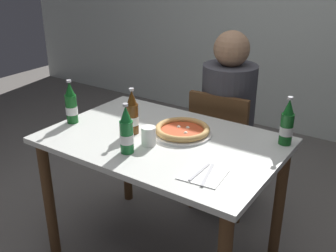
{
  "coord_description": "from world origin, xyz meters",
  "views": [
    {
      "loc": [
        1.06,
        -1.52,
        1.61
      ],
      "look_at": [
        0.0,
        0.05,
        0.8
      ],
      "focal_mm": 42.42,
      "sensor_mm": 36.0,
      "label": 1
    }
  ],
  "objects_px": {
    "pizza_margherita_near": "(182,130)",
    "beer_bottle_right": "(287,125)",
    "beer_bottle_center": "(71,105)",
    "beer_bottle_extra": "(132,115)",
    "chair_behind_table": "(223,145)",
    "beer_bottle_left": "(126,132)",
    "diner_seated": "(227,127)",
    "napkin_with_cutlery": "(204,174)",
    "paper_cup": "(149,136)",
    "dining_table_main": "(163,158)"
  },
  "relations": [
    {
      "from": "pizza_margherita_near",
      "to": "beer_bottle_right",
      "type": "relative_size",
      "value": 1.27
    },
    {
      "from": "beer_bottle_center",
      "to": "beer_bottle_extra",
      "type": "bearing_deg",
      "value": 11.56
    },
    {
      "from": "chair_behind_table",
      "to": "pizza_margherita_near",
      "type": "relative_size",
      "value": 2.71
    },
    {
      "from": "chair_behind_table",
      "to": "beer_bottle_left",
      "type": "height_order",
      "value": "beer_bottle_left"
    },
    {
      "from": "diner_seated",
      "to": "beer_bottle_extra",
      "type": "height_order",
      "value": "diner_seated"
    },
    {
      "from": "beer_bottle_center",
      "to": "napkin_with_cutlery",
      "type": "distance_m",
      "value": 0.91
    },
    {
      "from": "beer_bottle_left",
      "to": "beer_bottle_right",
      "type": "bearing_deg",
      "value": 40.9
    },
    {
      "from": "beer_bottle_center",
      "to": "paper_cup",
      "type": "distance_m",
      "value": 0.53
    },
    {
      "from": "beer_bottle_center",
      "to": "beer_bottle_right",
      "type": "bearing_deg",
      "value": 20.13
    },
    {
      "from": "pizza_margherita_near",
      "to": "beer_bottle_extra",
      "type": "distance_m",
      "value": 0.27
    },
    {
      "from": "dining_table_main",
      "to": "chair_behind_table",
      "type": "xyz_separation_m",
      "value": [
        0.05,
        0.61,
        -0.15
      ]
    },
    {
      "from": "diner_seated",
      "to": "pizza_margherita_near",
      "type": "bearing_deg",
      "value": -89.27
    },
    {
      "from": "dining_table_main",
      "to": "beer_bottle_left",
      "type": "xyz_separation_m",
      "value": [
        -0.05,
        -0.22,
        0.22
      ]
    },
    {
      "from": "dining_table_main",
      "to": "pizza_margherita_near",
      "type": "distance_m",
      "value": 0.18
    },
    {
      "from": "dining_table_main",
      "to": "beer_bottle_extra",
      "type": "height_order",
      "value": "beer_bottle_extra"
    },
    {
      "from": "chair_behind_table",
      "to": "beer_bottle_extra",
      "type": "xyz_separation_m",
      "value": [
        -0.22,
        -0.64,
        0.37
      ]
    },
    {
      "from": "pizza_margherita_near",
      "to": "beer_bottle_center",
      "type": "height_order",
      "value": "beer_bottle_center"
    },
    {
      "from": "chair_behind_table",
      "to": "diner_seated",
      "type": "relative_size",
      "value": 0.7
    },
    {
      "from": "chair_behind_table",
      "to": "napkin_with_cutlery",
      "type": "height_order",
      "value": "chair_behind_table"
    },
    {
      "from": "pizza_margherita_near",
      "to": "beer_bottle_right",
      "type": "distance_m",
      "value": 0.53
    },
    {
      "from": "pizza_margherita_near",
      "to": "beer_bottle_left",
      "type": "height_order",
      "value": "beer_bottle_left"
    },
    {
      "from": "paper_cup",
      "to": "beer_bottle_right",
      "type": "bearing_deg",
      "value": 35.07
    },
    {
      "from": "pizza_margherita_near",
      "to": "beer_bottle_center",
      "type": "bearing_deg",
      "value": -160.68
    },
    {
      "from": "dining_table_main",
      "to": "beer_bottle_center",
      "type": "bearing_deg",
      "value": -168.56
    },
    {
      "from": "beer_bottle_center",
      "to": "paper_cup",
      "type": "bearing_deg",
      "value": 0.78
    },
    {
      "from": "diner_seated",
      "to": "beer_bottle_extra",
      "type": "distance_m",
      "value": 0.78
    },
    {
      "from": "beer_bottle_extra",
      "to": "napkin_with_cutlery",
      "type": "relative_size",
      "value": 1.25
    },
    {
      "from": "diner_seated",
      "to": "beer_bottle_center",
      "type": "bearing_deg",
      "value": -127.47
    },
    {
      "from": "diner_seated",
      "to": "beer_bottle_center",
      "type": "relative_size",
      "value": 4.89
    },
    {
      "from": "chair_behind_table",
      "to": "paper_cup",
      "type": "xyz_separation_m",
      "value": [
        -0.07,
        -0.71,
        0.32
      ]
    },
    {
      "from": "pizza_margherita_near",
      "to": "beer_bottle_extra",
      "type": "height_order",
      "value": "beer_bottle_extra"
    },
    {
      "from": "chair_behind_table",
      "to": "beer_bottle_right",
      "type": "height_order",
      "value": "beer_bottle_right"
    },
    {
      "from": "beer_bottle_extra",
      "to": "napkin_with_cutlery",
      "type": "height_order",
      "value": "beer_bottle_extra"
    },
    {
      "from": "beer_bottle_center",
      "to": "napkin_with_cutlery",
      "type": "xyz_separation_m",
      "value": [
        0.9,
        -0.1,
        -0.1
      ]
    },
    {
      "from": "paper_cup",
      "to": "diner_seated",
      "type": "bearing_deg",
      "value": 85.34
    },
    {
      "from": "dining_table_main",
      "to": "beer_bottle_left",
      "type": "distance_m",
      "value": 0.32
    },
    {
      "from": "beer_bottle_right",
      "to": "napkin_with_cutlery",
      "type": "bearing_deg",
      "value": -110.62
    },
    {
      "from": "dining_table_main",
      "to": "napkin_with_cutlery",
      "type": "relative_size",
      "value": 6.07
    },
    {
      "from": "diner_seated",
      "to": "pizza_margherita_near",
      "type": "height_order",
      "value": "diner_seated"
    },
    {
      "from": "beer_bottle_extra",
      "to": "diner_seated",
      "type": "bearing_deg",
      "value": 72.58
    },
    {
      "from": "dining_table_main",
      "to": "beer_bottle_extra",
      "type": "bearing_deg",
      "value": -168.83
    },
    {
      "from": "pizza_margherita_near",
      "to": "napkin_with_cutlery",
      "type": "bearing_deg",
      "value": -45.51
    },
    {
      "from": "beer_bottle_center",
      "to": "dining_table_main",
      "type": "bearing_deg",
      "value": 11.44
    },
    {
      "from": "dining_table_main",
      "to": "beer_bottle_left",
      "type": "relative_size",
      "value": 4.86
    },
    {
      "from": "napkin_with_cutlery",
      "to": "paper_cup",
      "type": "bearing_deg",
      "value": 164.35
    },
    {
      "from": "dining_table_main",
      "to": "napkin_with_cutlery",
      "type": "height_order",
      "value": "napkin_with_cutlery"
    },
    {
      "from": "beer_bottle_left",
      "to": "beer_bottle_extra",
      "type": "xyz_separation_m",
      "value": [
        -0.12,
        0.19,
        0.0
      ]
    },
    {
      "from": "diner_seated",
      "to": "beer_bottle_right",
      "type": "height_order",
      "value": "diner_seated"
    },
    {
      "from": "pizza_margherita_near",
      "to": "napkin_with_cutlery",
      "type": "height_order",
      "value": "pizza_margherita_near"
    },
    {
      "from": "beer_bottle_left",
      "to": "napkin_with_cutlery",
      "type": "relative_size",
      "value": 1.25
    }
  ]
}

